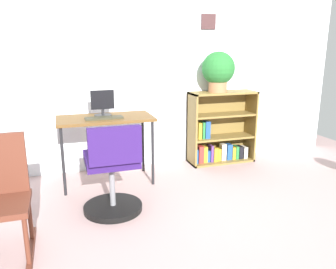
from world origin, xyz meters
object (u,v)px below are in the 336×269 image
object	(u,v)px
desk	(105,123)
monitor	(103,104)
keyboard	(104,118)
potted_plant_on_shelf	(218,70)
office_chair	(113,175)
bookshelf_low	(219,132)

from	to	relation	value
desk	monitor	distance (m)	0.20
desk	keyboard	size ratio (longest dim) A/B	2.60
potted_plant_on_shelf	desk	bearing A→B (deg)	-170.94
office_chair	desk	bearing A→B (deg)	85.97
monitor	office_chair	xyz separation A→B (m)	(-0.04, -0.80, -0.48)
keyboard	potted_plant_on_shelf	distance (m)	1.50
monitor	keyboard	xyz separation A→B (m)	(-0.01, -0.16, -0.12)
office_chair	potted_plant_on_shelf	size ratio (longest dim) A/B	1.72
keyboard	office_chair	world-z (taller)	office_chair
monitor	bookshelf_low	distance (m)	1.55
desk	bookshelf_low	world-z (taller)	bookshelf_low
desk	potted_plant_on_shelf	bearing A→B (deg)	9.06
desk	office_chair	distance (m)	0.79
bookshelf_low	potted_plant_on_shelf	world-z (taller)	potted_plant_on_shelf
keyboard	bookshelf_low	xyz separation A→B (m)	(1.48, 0.36, -0.34)
desk	monitor	xyz separation A→B (m)	(-0.01, 0.07, 0.19)
office_chair	keyboard	bearing A→B (deg)	87.34
desk	bookshelf_low	xyz separation A→B (m)	(1.45, 0.27, -0.27)
desk	office_chair	xyz separation A→B (m)	(-0.05, -0.73, -0.29)
bookshelf_low	keyboard	bearing A→B (deg)	-166.25
monitor	office_chair	world-z (taller)	monitor
monitor	potted_plant_on_shelf	world-z (taller)	potted_plant_on_shelf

